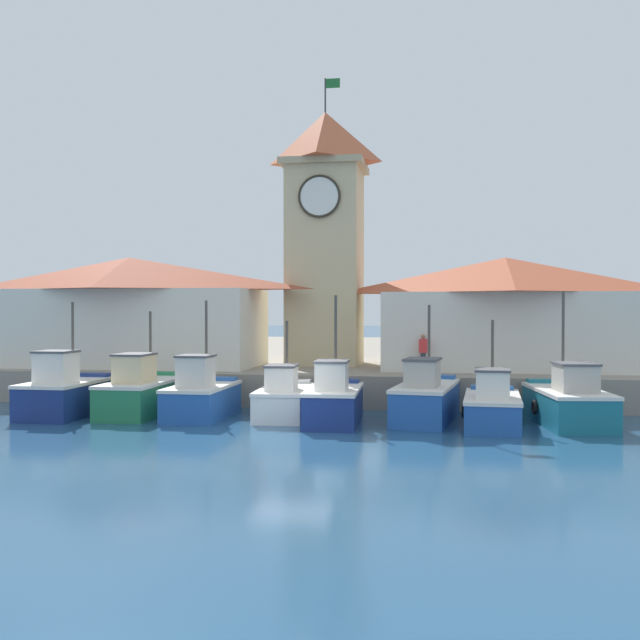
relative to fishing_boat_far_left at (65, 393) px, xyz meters
The scene contains 14 objects.
ground_plane 9.48m from the fishing_boat_far_left, 15.87° to the right, with size 300.00×300.00×0.00m, color navy.
quay_wharf 25.13m from the fishing_boat_far_left, 68.82° to the left, with size 120.00×40.00×1.33m, color gray.
fishing_boat_far_left is the anchor object (origin of this frame).
fishing_boat_left_outer 2.81m from the fishing_boat_far_left, 19.89° to the left, with size 2.04×5.13×3.88m.
fishing_boat_left_inner 5.12m from the fishing_boat_far_left, ahead, with size 2.01×4.15×4.28m.
fishing_boat_mid_left 8.14m from the fishing_boat_far_left, ahead, with size 2.01×4.34×3.53m.
fishing_boat_center 10.08m from the fishing_boat_far_left, ahead, with size 1.98×4.26×4.45m.
fishing_boat_mid_right 13.26m from the fishing_boat_far_left, ahead, with size 2.49×5.26×4.11m.
fishing_boat_right_inner 15.46m from the fishing_boat_far_left, ahead, with size 2.08×4.50×3.59m.
fishing_boat_right_outer 18.08m from the fishing_boat_far_left, ahead, with size 2.64×5.13×4.60m.
clock_tower 14.27m from the fishing_boat_far_left, 48.66° to the left, with size 3.84×3.84×13.59m.
warehouse_left 7.80m from the fishing_boat_far_left, 94.90° to the left, with size 12.48×5.57×5.03m.
warehouse_right 19.00m from the fishing_boat_far_left, 27.83° to the left, with size 11.10×6.96×4.95m.
dock_worker_near_tower 14.06m from the fishing_boat_far_left, 21.56° to the left, with size 0.34×0.22×1.62m.
Camera 1 is at (4.69, -23.17, 3.98)m, focal length 42.00 mm.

